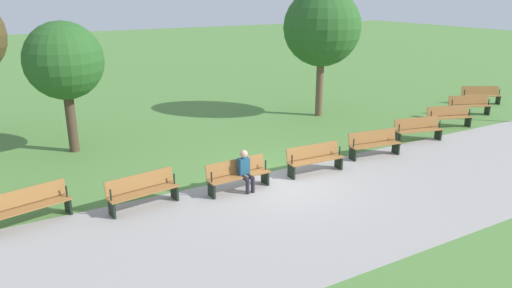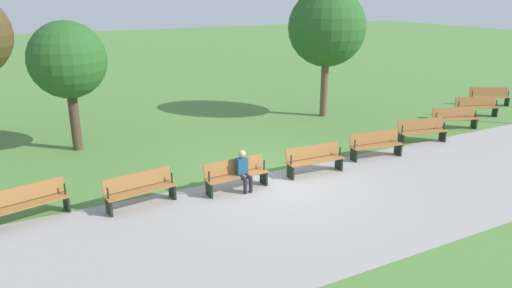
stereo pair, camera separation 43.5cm
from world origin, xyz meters
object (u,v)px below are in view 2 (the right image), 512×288
Objects in this scene: tree_1 at (68,61)px; tree_2 at (327,28)px; bench_0 at (489,96)px; bench_1 at (476,106)px; bench_2 at (454,118)px; bench_5 at (314,159)px; bench_4 at (376,144)px; bench_7 at (140,189)px; bench_8 at (28,202)px; bench_6 at (236,174)px; person_seated at (243,169)px; bench_3 at (422,130)px.

tree_2 reaches higher than tree_1.
tree_1 reaches higher than bench_0.
bench_1 is (2.47, 1.18, 0.00)m from bench_0.
bench_2 and bench_5 have the same top height.
bench_7 is (8.20, -0.00, 0.00)m from bench_4.
bench_2 and bench_8 have the same top height.
bench_5 is 0.34× the size of tree_2.
bench_6 is (10.81, 1.45, 0.00)m from bench_2.
bench_6 is 0.34× the size of tree_2.
bench_1 is at bearing 53.58° from bench_0.
bench_1 is 1.62× the size of person_seated.
bench_3 is 8.05m from person_seated.
bench_8 is at bearing -10.19° from bench_6.
bench_4 is (2.70, 0.48, 0.00)m from bench_3.
person_seated is at bearing 164.86° from bench_7.
bench_5 and bench_6 have the same top height.
bench_2 is at bearing 128.84° from tree_2.
bench_4 is 0.43× the size of tree_1.
bench_8 is 14.14m from tree_2.
bench_7 is 2.93m from person_seated.
bench_0 is 0.98× the size of bench_1.
tree_1 reaches higher than bench_5.
person_seated is (-5.60, 0.86, 0.16)m from bench_8.
person_seated is at bearing 39.85° from tree_2.
bench_7 is at bearing -10.03° from person_seated.
bench_0 is at bearing -169.83° from bench_6.
tree_2 reaches higher than bench_3.
bench_2 is at bearing -151.95° from bench_3.
person_seated reaches higher than bench_8.
bench_1 and bench_2 have the same top height.
bench_0 and bench_6 have the same top height.
bench_5 is at bearing 169.79° from bench_7.
bench_2 is 6.60m from tree_2.
bench_0 and bench_3 have the same top height.
person_seated reaches higher than bench_0.
bench_6 is 7.49m from tree_1.
bench_1 and bench_5 have the same top height.
bench_6 is at bearing 2.56° from bench_5.
bench_7 is 6.46m from tree_1.
tree_1 is 0.81× the size of tree_2.
bench_4 is 1.63× the size of person_seated.
bench_1 is at bearing -172.38° from bench_6.
tree_2 reaches higher than bench_6.
bench_3 is 1.02× the size of bench_6.
bench_1 is 1.01× the size of bench_5.
person_seated is at bearing 26.37° from bench_2.
bench_3 is 1.64× the size of person_seated.
tree_1 reaches higher than bench_7.
tree_1 reaches higher than bench_2.
bench_1 is at bearing 172.31° from bench_8.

